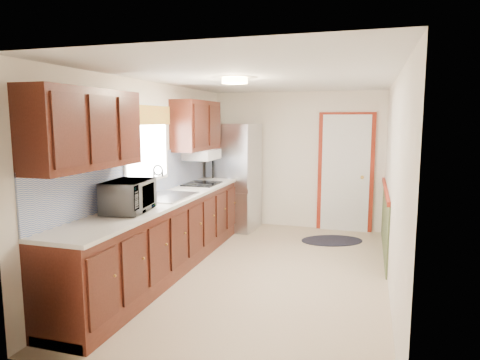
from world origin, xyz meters
The scene contains 8 objects.
room_shell centered at (0.00, 0.00, 1.20)m, with size 3.20×5.20×2.52m.
kitchen_run centered at (-1.24, -0.29, 0.81)m, with size 0.63×4.00×2.20m.
back_wall_trim centered at (0.99, 2.21, 0.89)m, with size 1.12×2.30×2.08m.
ceiling_fixture centered at (-0.30, -0.20, 2.36)m, with size 0.30×0.30×0.06m, color #FFD88C.
microwave centered at (-1.20, -1.10, 1.14)m, with size 0.60×0.33×0.41m, color white.
refrigerator centered at (-1.02, 2.05, 0.92)m, with size 0.82×0.80×1.84m.
rug centered at (0.71, 1.71, 0.01)m, with size 0.98×0.63×0.01m, color black.
cooktop centered at (-1.19, 0.95, 0.95)m, with size 0.47×0.56×0.02m, color black.
Camera 1 is at (1.23, -5.03, 1.91)m, focal length 32.00 mm.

